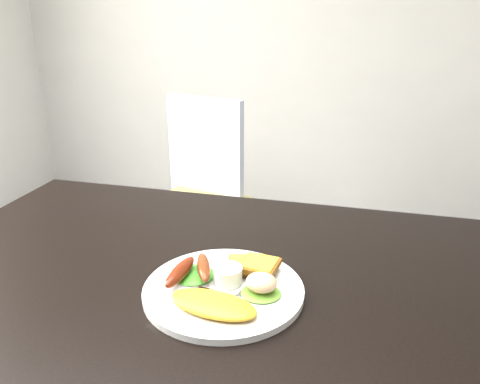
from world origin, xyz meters
name	(u,v)px	position (x,y,z in m)	size (l,w,h in m)	color
dining_table	(197,279)	(0.00, 0.00, 0.73)	(1.20, 0.80, 0.04)	black
dining_chair	(194,208)	(-0.36, 0.96, 0.45)	(0.37, 0.37, 0.04)	#A38F4F
person	(141,176)	(-0.33, 0.45, 0.77)	(0.55, 0.37, 1.53)	navy
plate	(224,290)	(0.07, -0.06, 0.76)	(0.29, 0.29, 0.01)	white
lettuce_left	(192,275)	(0.01, -0.04, 0.77)	(0.09, 0.08, 0.01)	#2A8F1B
lettuce_right	(261,293)	(0.14, -0.07, 0.77)	(0.07, 0.06, 0.01)	#4D9C38
omelette	(213,304)	(0.08, -0.13, 0.77)	(0.16, 0.07, 0.02)	orange
sausage_a	(180,272)	(-0.01, -0.06, 0.78)	(0.03, 0.11, 0.03)	#601B04
sausage_b	(204,267)	(0.03, -0.04, 0.78)	(0.02, 0.10, 0.02)	maroon
ramekin	(228,275)	(0.08, -0.05, 0.78)	(0.05, 0.05, 0.03)	white
toast_a	(247,266)	(0.10, 0.01, 0.77)	(0.07, 0.07, 0.01)	brown
toast_b	(260,266)	(0.13, 0.00, 0.78)	(0.07, 0.07, 0.01)	brown
potato_salad	(261,282)	(0.14, -0.07, 0.79)	(0.06, 0.05, 0.03)	beige
fork	(199,289)	(0.03, -0.08, 0.76)	(0.14, 0.01, 0.00)	#ADAFB7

